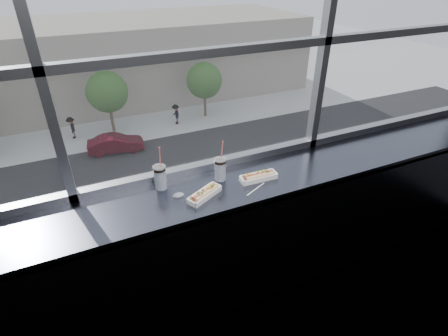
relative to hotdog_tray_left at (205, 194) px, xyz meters
name	(u,v)px	position (x,y,z in m)	size (l,w,h in m)	color
wall_back_lower	(209,222)	(0.16, 0.35, -0.58)	(6.00, 6.00, 0.00)	black
window_glass	(201,3)	(0.16, 0.37, 1.17)	(6.00, 6.00, 0.00)	silver
window_mullions	(202,3)	(0.16, 0.35, 1.17)	(6.00, 0.08, 2.40)	gray
counter	(221,189)	(0.16, 0.07, -0.06)	(6.00, 0.55, 0.06)	#484A58
counter_fascia	(235,263)	(0.16, -0.18, -0.58)	(6.00, 0.04, 1.04)	#484A58
hotdog_tray_left	(205,194)	(0.00, 0.00, 0.00)	(0.29, 0.21, 0.07)	white
hotdog_tray_right	(258,176)	(0.45, 0.04, 0.00)	(0.29, 0.11, 0.07)	white
soda_cup_left	(160,176)	(-0.25, 0.23, 0.07)	(0.09, 0.09, 0.35)	white
soda_cup_right	(220,168)	(0.19, 0.16, 0.07)	(0.09, 0.09, 0.33)	white
loose_straw	(256,189)	(0.37, -0.07, -0.02)	(0.01, 0.01, 0.21)	white
wrapper	(178,195)	(-0.17, 0.08, -0.02)	(0.09, 0.06, 0.02)	silver
plaza_ground	(77,86)	(0.16, 43.85, -12.13)	(120.00, 120.00, 0.00)	#ADADAD
street_asphalt	(105,181)	(0.16, 20.35, -12.10)	(80.00, 10.00, 0.06)	black
far_sidewalk	(92,136)	(0.16, 28.35, -12.11)	(80.00, 6.00, 0.04)	#ADADAD
far_building	(73,63)	(0.16, 38.35, -8.13)	(50.00, 14.00, 8.00)	gray
car_near_e	(286,158)	(12.56, 16.35, -11.05)	(6.10, 2.54, 2.03)	navy
car_far_b	(115,141)	(1.71, 24.35, -11.11)	(5.72, 2.38, 1.91)	#590516
car_near_c	(138,193)	(1.73, 16.35, -11.01)	(6.37, 2.66, 2.12)	#B93448
car_near_d	(226,171)	(7.74, 16.35, -10.96)	(6.64, 2.77, 2.21)	white
pedestrian_d	(176,112)	(7.80, 27.68, -10.95)	(1.01, 0.76, 2.27)	#66605B
pedestrian_b	(71,126)	(-1.28, 28.50, -10.94)	(1.02, 0.77, 2.30)	#66605B
tree_center	(107,92)	(2.12, 28.35, -8.40)	(3.52, 3.52, 5.50)	#47382B
tree_right	(204,81)	(10.99, 28.35, -8.54)	(3.38, 3.38, 5.29)	#47382B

